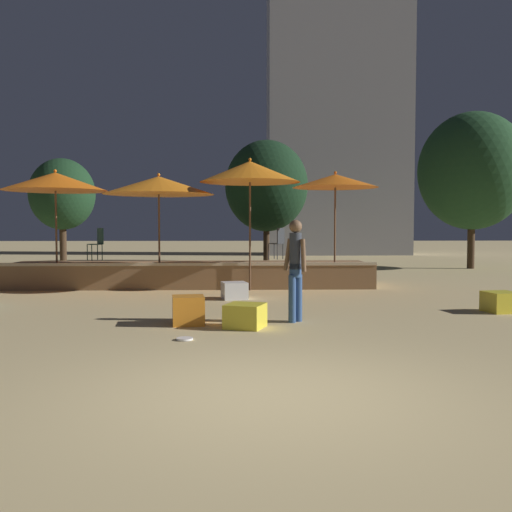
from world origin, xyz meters
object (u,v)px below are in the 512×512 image
at_px(cube_seat_3, 188,310).
at_px(bistro_chair_0, 278,240).
at_px(background_tree_1, 266,186).
at_px(patio_umbrella_3, 159,185).
at_px(cube_seat_2, 501,302).
at_px(person_0, 295,266).
at_px(cube_seat_1, 245,316).
at_px(frisbee_disc, 185,339).
at_px(patio_umbrella_2, 335,181).
at_px(patio_umbrella_0, 250,172).
at_px(cube_seat_0, 234,291).
at_px(bistro_chair_1, 98,241).
at_px(background_tree_0, 472,171).
at_px(background_tree_2, 62,194).
at_px(patio_umbrella_1, 55,182).

bearing_deg(cube_seat_3, bistro_chair_0, 73.22).
bearing_deg(background_tree_1, patio_umbrella_3, -107.49).
relative_size(cube_seat_2, person_0, 0.37).
bearing_deg(cube_seat_1, frisbee_disc, -132.33).
height_order(patio_umbrella_2, frisbee_disc, patio_umbrella_2).
distance_m(patio_umbrella_0, cube_seat_3, 5.98).
bearing_deg(cube_seat_0, frisbee_disc, -98.59).
relative_size(bistro_chair_0, bistro_chair_1, 1.00).
distance_m(patio_umbrella_2, patio_umbrella_3, 4.66).
relative_size(background_tree_0, background_tree_2, 1.38).
height_order(patio_umbrella_1, cube_seat_0, patio_umbrella_1).
relative_size(patio_umbrella_0, cube_seat_3, 5.78).
distance_m(cube_seat_0, background_tree_1, 13.27).
xyz_separation_m(patio_umbrella_1, bistro_chair_1, (0.84, 0.94, -1.56)).
bearing_deg(cube_seat_2, patio_umbrella_2, 120.34).
height_order(patio_umbrella_0, cube_seat_0, patio_umbrella_0).
xyz_separation_m(patio_umbrella_2, cube_seat_3, (-3.44, -5.49, -2.62)).
xyz_separation_m(bistro_chair_1, background_tree_0, (13.10, 6.17, 2.56)).
relative_size(person_0, bistro_chair_0, 1.97).
distance_m(cube_seat_3, background_tree_0, 16.45).
xyz_separation_m(patio_umbrella_1, background_tree_0, (13.94, 7.11, 1.00)).
bearing_deg(background_tree_0, patio_umbrella_0, -140.32).
height_order(cube_seat_0, background_tree_2, background_tree_2).
relative_size(cube_seat_3, bistro_chair_0, 0.66).
xyz_separation_m(bistro_chair_0, background_tree_1, (0.15, 9.46, 2.22)).
xyz_separation_m(patio_umbrella_2, patio_umbrella_3, (-4.65, -0.08, -0.13)).
xyz_separation_m(cube_seat_0, background_tree_1, (1.41, 12.78, 3.29)).
bearing_deg(patio_umbrella_1, patio_umbrella_2, 0.66).
relative_size(frisbee_disc, background_tree_0, 0.04).
distance_m(bistro_chair_0, bistro_chair_1, 5.07).
bearing_deg(patio_umbrella_0, patio_umbrella_3, 173.30).
bearing_deg(bistro_chair_0, cube_seat_1, 28.25).
xyz_separation_m(cube_seat_1, cube_seat_3, (-0.96, 0.33, 0.05)).
xyz_separation_m(person_0, frisbee_disc, (-1.78, -1.53, -0.96)).
xyz_separation_m(patio_umbrella_3, bistro_chair_0, (3.23, 1.28, -1.47)).
height_order(patio_umbrella_1, cube_seat_2, patio_umbrella_1).
distance_m(patio_umbrella_2, background_tree_1, 10.76).
distance_m(patio_umbrella_2, background_tree_2, 13.06).
xyz_separation_m(patio_umbrella_0, cube_seat_2, (4.79, -3.93, -2.87)).
bearing_deg(background_tree_1, frisbee_disc, -96.90).
bearing_deg(bistro_chair_0, background_tree_1, -144.08).
bearing_deg(person_0, patio_umbrella_2, -151.86).
height_order(cube_seat_2, bistro_chair_0, bistro_chair_0).
bearing_deg(frisbee_disc, cube_seat_3, 92.46).
relative_size(bistro_chair_0, background_tree_1, 0.16).
bearing_deg(frisbee_disc, background_tree_2, 112.48).
relative_size(person_0, background_tree_0, 0.29).
distance_m(patio_umbrella_3, bistro_chair_0, 3.77).
relative_size(cube_seat_1, bistro_chair_1, 0.83).
height_order(patio_umbrella_2, patio_umbrella_3, patio_umbrella_2).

